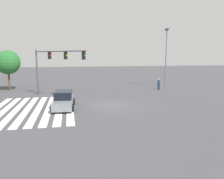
# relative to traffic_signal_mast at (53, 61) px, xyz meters

# --- Properties ---
(ground_plane) EXTENTS (154.48, 154.48, 0.00)m
(ground_plane) POSITION_rel_traffic_signal_mast_xyz_m (5.75, 5.75, -4.20)
(ground_plane) COLOR #47474C
(crosswalk_markings) EXTENTS (11.36, 7.25, 0.01)m
(crosswalk_markings) POSITION_rel_traffic_signal_mast_xyz_m (5.75, -1.59, -4.19)
(crosswalk_markings) COLOR silver
(crosswalk_markings) RESTS_ON ground_plane
(traffic_signal_mast) EXTENTS (5.81, 5.81, 5.54)m
(traffic_signal_mast) POSITION_rel_traffic_signal_mast_xyz_m (0.00, 0.00, 0.00)
(traffic_signal_mast) COLOR #47474C
(traffic_signal_mast) RESTS_ON ground_plane
(car_1) EXTENTS (4.48, 2.14, 1.59)m
(car_1) POSITION_rel_traffic_signal_mast_xyz_m (5.91, 1.16, -3.46)
(car_1) COLOR gray
(car_1) RESTS_ON ground_plane
(pedestrian) EXTENTS (0.41, 0.41, 1.59)m
(pedestrian) POSITION_rel_traffic_signal_mast_xyz_m (-2.72, 14.20, -3.32)
(pedestrian) COLOR #232842
(pedestrian) RESTS_ON ground_plane
(street_light_pole_a) EXTENTS (0.80, 0.36, 8.73)m
(street_light_pole_a) POSITION_rel_traffic_signal_mast_xyz_m (-4.74, 16.09, 0.98)
(street_light_pole_a) COLOR slate
(street_light_pole_a) RESTS_ON ground_plane
(tree_corner_b) EXTENTS (3.26, 3.26, 5.54)m
(tree_corner_b) POSITION_rel_traffic_signal_mast_xyz_m (-5.98, -6.41, -0.30)
(tree_corner_b) COLOR brown
(tree_corner_b) RESTS_ON ground_plane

